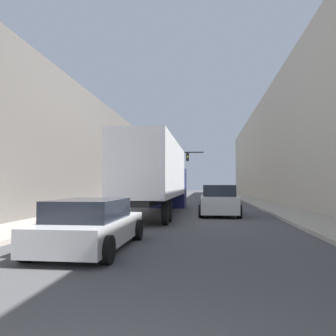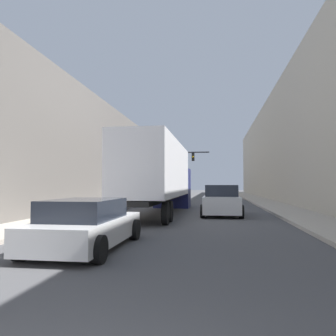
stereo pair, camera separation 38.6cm
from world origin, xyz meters
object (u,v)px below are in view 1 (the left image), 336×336
traffic_signal_gantry (167,165)px  suv_car (219,201)px  semi_truck (158,175)px  sedan_car (91,225)px

traffic_signal_gantry → suv_car: bearing=-73.5°
semi_truck → suv_car: bearing=-9.1°
sedan_car → suv_car: size_ratio=1.01×
sedan_car → traffic_signal_gantry: size_ratio=0.81×
semi_truck → traffic_signal_gantry: size_ratio=2.40×
semi_truck → suv_car: (3.61, -0.58, -1.52)m
semi_truck → traffic_signal_gantry: (-1.42, 16.42, 1.52)m
semi_truck → sedan_car: size_ratio=2.96×
sedan_car → suv_car: (3.81, 10.25, 0.17)m
sedan_car → traffic_signal_gantry: 27.47m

